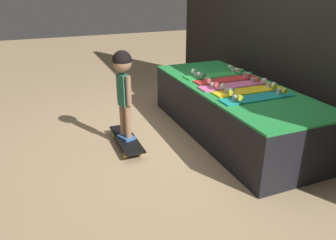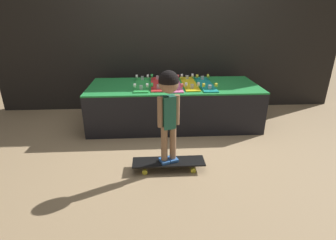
{
  "view_description": "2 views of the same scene",
  "coord_description": "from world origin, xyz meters",
  "px_view_note": "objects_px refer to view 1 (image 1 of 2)",
  "views": [
    {
      "loc": [
        2.89,
        -1.44,
        1.62
      ],
      "look_at": [
        -0.01,
        -0.25,
        0.29
      ],
      "focal_mm": 35.0,
      "sensor_mm": 36.0,
      "label": 1
    },
    {
      "loc": [
        -0.29,
        -2.97,
        1.49
      ],
      "look_at": [
        -0.13,
        -0.25,
        0.37
      ],
      "focal_mm": 28.0,
      "sensor_mm": 36.0,
      "label": 2
    }
  ],
  "objects_px": {
    "skateboard_teal_on_rack": "(257,97)",
    "skateboard_on_floor": "(127,140)",
    "skateboard_red_on_rack": "(227,79)",
    "skateboard_green_on_rack": "(215,74)",
    "skateboard_yellow_on_rack": "(248,90)",
    "skateboard_pink_on_rack": "(233,85)",
    "child": "(123,79)"
  },
  "relations": [
    {
      "from": "skateboard_red_on_rack",
      "to": "skateboard_yellow_on_rack",
      "type": "relative_size",
      "value": 1.0
    },
    {
      "from": "skateboard_green_on_rack",
      "to": "child",
      "type": "bearing_deg",
      "value": -76.49
    },
    {
      "from": "skateboard_yellow_on_rack",
      "to": "skateboard_on_floor",
      "type": "bearing_deg",
      "value": -106.63
    },
    {
      "from": "skateboard_green_on_rack",
      "to": "skateboard_on_floor",
      "type": "bearing_deg",
      "value": -76.49
    },
    {
      "from": "skateboard_teal_on_rack",
      "to": "skateboard_on_floor",
      "type": "bearing_deg",
      "value": -116.46
    },
    {
      "from": "skateboard_red_on_rack",
      "to": "skateboard_yellow_on_rack",
      "type": "height_order",
      "value": "same"
    },
    {
      "from": "child",
      "to": "skateboard_teal_on_rack",
      "type": "bearing_deg",
      "value": 44.69
    },
    {
      "from": "skateboard_red_on_rack",
      "to": "skateboard_teal_on_rack",
      "type": "height_order",
      "value": "same"
    },
    {
      "from": "child",
      "to": "skateboard_green_on_rack",
      "type": "bearing_deg",
      "value": 84.65
    },
    {
      "from": "skateboard_pink_on_rack",
      "to": "skateboard_teal_on_rack",
      "type": "xyz_separation_m",
      "value": [
        0.44,
        -0.0,
        0.0
      ]
    },
    {
      "from": "skateboard_teal_on_rack",
      "to": "skateboard_on_floor",
      "type": "relative_size",
      "value": 1.06
    },
    {
      "from": "skateboard_pink_on_rack",
      "to": "child",
      "type": "bearing_deg",
      "value": -97.11
    },
    {
      "from": "skateboard_yellow_on_rack",
      "to": "skateboard_teal_on_rack",
      "type": "bearing_deg",
      "value": -12.88
    },
    {
      "from": "skateboard_yellow_on_rack",
      "to": "skateboard_on_floor",
      "type": "distance_m",
      "value": 1.38
    },
    {
      "from": "skateboard_pink_on_rack",
      "to": "skateboard_teal_on_rack",
      "type": "relative_size",
      "value": 1.0
    },
    {
      "from": "skateboard_yellow_on_rack",
      "to": "skateboard_green_on_rack",
      "type": "bearing_deg",
      "value": -178.88
    },
    {
      "from": "skateboard_on_floor",
      "to": "skateboard_pink_on_rack",
      "type": "bearing_deg",
      "value": 82.89
    },
    {
      "from": "skateboard_red_on_rack",
      "to": "skateboard_green_on_rack",
      "type": "bearing_deg",
      "value": -174.41
    },
    {
      "from": "skateboard_pink_on_rack",
      "to": "skateboard_green_on_rack",
      "type": "bearing_deg",
      "value": 175.49
    },
    {
      "from": "skateboard_yellow_on_rack",
      "to": "skateboard_on_floor",
      "type": "height_order",
      "value": "skateboard_yellow_on_rack"
    },
    {
      "from": "skateboard_green_on_rack",
      "to": "skateboard_pink_on_rack",
      "type": "distance_m",
      "value": 0.44
    },
    {
      "from": "skateboard_pink_on_rack",
      "to": "skateboard_teal_on_rack",
      "type": "distance_m",
      "value": 0.44
    },
    {
      "from": "skateboard_green_on_rack",
      "to": "skateboard_teal_on_rack",
      "type": "distance_m",
      "value": 0.88
    },
    {
      "from": "child",
      "to": "skateboard_yellow_on_rack",
      "type": "bearing_deg",
      "value": 54.52
    },
    {
      "from": "child",
      "to": "skateboard_pink_on_rack",
      "type": "bearing_deg",
      "value": 64.04
    },
    {
      "from": "skateboard_pink_on_rack",
      "to": "child",
      "type": "distance_m",
      "value": 1.2
    },
    {
      "from": "skateboard_red_on_rack",
      "to": "skateboard_yellow_on_rack",
      "type": "bearing_deg",
      "value": -1.12
    },
    {
      "from": "skateboard_yellow_on_rack",
      "to": "skateboard_on_floor",
      "type": "xyz_separation_m",
      "value": [
        -0.37,
        -1.22,
        -0.51
      ]
    },
    {
      "from": "skateboard_green_on_rack",
      "to": "skateboard_on_floor",
      "type": "height_order",
      "value": "skateboard_green_on_rack"
    },
    {
      "from": "skateboard_red_on_rack",
      "to": "skateboard_on_floor",
      "type": "distance_m",
      "value": 1.34
    },
    {
      "from": "skateboard_red_on_rack",
      "to": "child",
      "type": "distance_m",
      "value": 1.24
    },
    {
      "from": "skateboard_teal_on_rack",
      "to": "child",
      "type": "distance_m",
      "value": 1.32
    }
  ]
}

